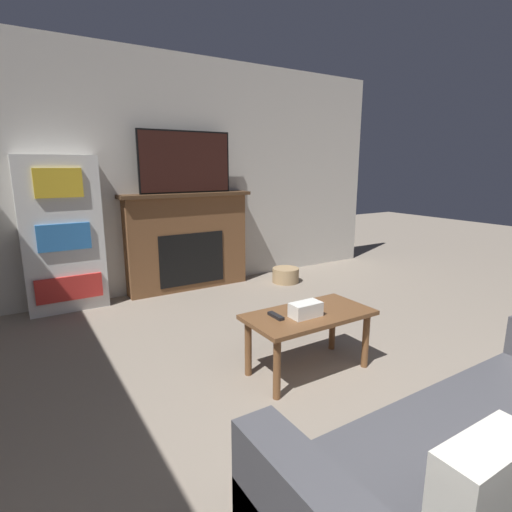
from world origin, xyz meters
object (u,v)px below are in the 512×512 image
object	(u,v)px
tv	(186,162)
coffee_table	(309,322)
bookshelf	(62,235)
storage_basket	(286,275)
fireplace	(188,241)

from	to	relation	value
tv	coffee_table	size ratio (longest dim) A/B	1.20
bookshelf	storage_basket	xyz separation A→B (m)	(2.50, -0.39, -0.69)
coffee_table	storage_basket	world-z (taller)	coffee_table
coffee_table	tv	bearing A→B (deg)	88.53
fireplace	coffee_table	world-z (taller)	fireplace
fireplace	coffee_table	xyz separation A→B (m)	(-0.06, -2.35, -0.20)
coffee_table	storage_basket	size ratio (longest dim) A/B	2.69
tv	coffee_table	distance (m)	2.59
fireplace	bookshelf	distance (m)	1.36
coffee_table	bookshelf	distance (m)	2.69
fireplace	tv	size ratio (longest dim) A/B	1.42
fireplace	tv	distance (m)	0.92
fireplace	storage_basket	xyz separation A→B (m)	(1.15, -0.41, -0.49)
fireplace	coffee_table	bearing A→B (deg)	-91.46
fireplace	bookshelf	size ratio (longest dim) A/B	1.00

